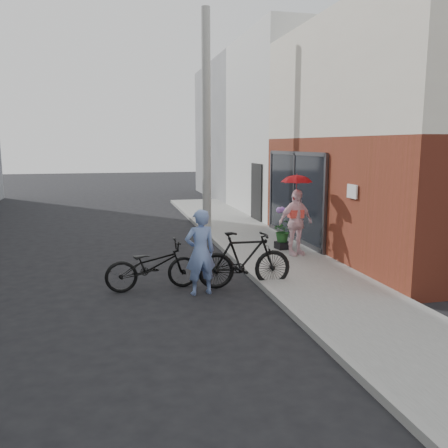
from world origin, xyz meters
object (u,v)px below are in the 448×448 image
object	(u,v)px
utility_pole	(206,123)
bike_left	(153,266)
planter	(283,245)
officer	(200,252)
bike_right	(245,260)
kimono_woman	(296,222)

from	to	relation	value
utility_pole	bike_left	distance (m)	7.13
bike_left	planter	distance (m)	4.33
officer	bike_left	xyz separation A→B (m)	(-0.86, 0.49, -0.33)
bike_right	kimono_woman	size ratio (longest dim) A/B	1.16
officer	kimono_woman	bearing A→B (deg)	-150.28
bike_left	bike_right	distance (m)	1.82
officer	bike_right	size ratio (longest dim) A/B	0.87
officer	planter	world-z (taller)	officer
bike_left	officer	bearing A→B (deg)	-123.94
utility_pole	kimono_woman	xyz separation A→B (m)	(1.35, -4.36, -2.57)
officer	bike_left	bearing A→B (deg)	-37.52
bike_right	kimono_woman	xyz separation A→B (m)	(1.85, 1.94, 0.37)
utility_pole	officer	size ratio (longest dim) A/B	4.28
utility_pole	officer	xyz separation A→B (m)	(-1.43, -6.52, -2.68)
utility_pole	bike_left	xyz separation A→B (m)	(-2.30, -6.04, -3.02)
officer	kimono_woman	distance (m)	3.53
officer	bike_left	world-z (taller)	officer
utility_pole	kimono_woman	size ratio (longest dim) A/B	4.30
utility_pole	bike_left	size ratio (longest dim) A/B	3.80
bike_right	planter	size ratio (longest dim) A/B	5.43
officer	kimono_woman	world-z (taller)	kimono_woman
officer	planter	xyz separation A→B (m)	(2.73, 2.88, -0.61)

